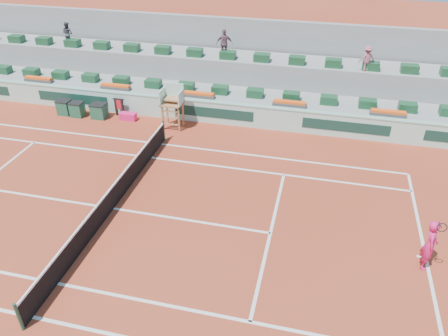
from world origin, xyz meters
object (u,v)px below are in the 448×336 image
at_px(player_bag, 128,116).
at_px(tennis_player, 430,245).
at_px(drink_cooler_a, 99,111).
at_px(umpire_chair, 173,100).

height_order(player_bag, tennis_player, tennis_player).
bearing_deg(player_bag, drink_cooler_a, -175.66).
relative_size(player_bag, drink_cooler_a, 1.10).
bearing_deg(umpire_chair, drink_cooler_a, 179.20).
relative_size(player_bag, tennis_player, 0.40).
xyz_separation_m(umpire_chair, drink_cooler_a, (-4.46, 0.06, -1.12)).
height_order(drink_cooler_a, tennis_player, tennis_player).
relative_size(umpire_chair, drink_cooler_a, 2.86).
xyz_separation_m(umpire_chair, tennis_player, (11.73, -7.93, -0.58)).
height_order(umpire_chair, drink_cooler_a, umpire_chair).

